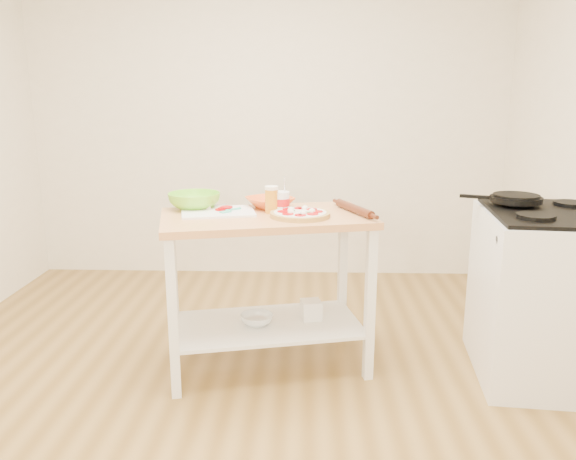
# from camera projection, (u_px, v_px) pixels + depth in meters

# --- Properties ---
(room_shell) EXTENTS (4.04, 4.54, 2.74)m
(room_shell) POSITION_uv_depth(u_px,v_px,m) (233.00, 139.00, 2.52)
(room_shell) COLOR olive
(room_shell) RESTS_ON ground
(prep_island) EXTENTS (1.25, 0.86, 0.90)m
(prep_island) POSITION_uv_depth(u_px,v_px,m) (267.00, 259.00, 3.14)
(prep_island) COLOR tan
(prep_island) RESTS_ON ground
(gas_stove) EXTENTS (0.76, 0.87, 1.11)m
(gas_stove) POSITION_uv_depth(u_px,v_px,m) (545.00, 294.00, 3.09)
(gas_stove) COLOR white
(gas_stove) RESTS_ON ground
(skillet) EXTENTS (0.43, 0.28, 0.03)m
(skillet) POSITION_uv_depth(u_px,v_px,m) (515.00, 199.00, 3.14)
(skillet) COLOR black
(skillet) RESTS_ON gas_stove
(pizza) EXTENTS (0.33, 0.33, 0.05)m
(pizza) POSITION_uv_depth(u_px,v_px,m) (300.00, 214.00, 3.03)
(pizza) COLOR tan
(pizza) RESTS_ON prep_island
(cutting_board) EXTENTS (0.46, 0.38, 0.04)m
(cutting_board) POSITION_uv_depth(u_px,v_px,m) (218.00, 211.00, 3.13)
(cutting_board) COLOR white
(cutting_board) RESTS_ON prep_island
(spatula) EXTENTS (0.11, 0.14, 0.01)m
(spatula) POSITION_uv_depth(u_px,v_px,m) (230.00, 210.00, 3.12)
(spatula) COLOR #40D2AD
(spatula) RESTS_ON cutting_board
(knife) EXTENTS (0.25, 0.15, 0.01)m
(knife) POSITION_uv_depth(u_px,v_px,m) (198.00, 206.00, 3.23)
(knife) COLOR silver
(knife) RESTS_ON cutting_board
(orange_bowl) EXTENTS (0.36, 0.36, 0.06)m
(orange_bowl) POSITION_uv_depth(u_px,v_px,m) (270.00, 202.00, 3.27)
(orange_bowl) COLOR orange
(orange_bowl) RESTS_ON prep_island
(green_bowl) EXTENTS (0.38, 0.38, 0.09)m
(green_bowl) POSITION_uv_depth(u_px,v_px,m) (194.00, 201.00, 3.24)
(green_bowl) COLOR #7BD52D
(green_bowl) RESTS_ON prep_island
(beer_pint) EXTENTS (0.08, 0.08, 0.15)m
(beer_pint) POSITION_uv_depth(u_px,v_px,m) (272.00, 199.00, 3.11)
(beer_pint) COLOR orange
(beer_pint) RESTS_ON prep_island
(yogurt_tub) EXTENTS (0.10, 0.10, 0.21)m
(yogurt_tub) POSITION_uv_depth(u_px,v_px,m) (281.00, 202.00, 3.15)
(yogurt_tub) COLOR white
(yogurt_tub) RESTS_ON prep_island
(rolling_pin) EXTENTS (0.19, 0.38, 0.05)m
(rolling_pin) POSITION_uv_depth(u_px,v_px,m) (354.00, 209.00, 3.13)
(rolling_pin) COLOR #4F2212
(rolling_pin) RESTS_ON prep_island
(shelf_glass_bowl) EXTENTS (0.23, 0.23, 0.06)m
(shelf_glass_bowl) POSITION_uv_depth(u_px,v_px,m) (257.00, 319.00, 3.21)
(shelf_glass_bowl) COLOR silver
(shelf_glass_bowl) RESTS_ON prep_island
(shelf_bin) EXTENTS (0.13, 0.13, 0.11)m
(shelf_bin) POSITION_uv_depth(u_px,v_px,m) (311.00, 310.00, 3.29)
(shelf_bin) COLOR white
(shelf_bin) RESTS_ON prep_island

